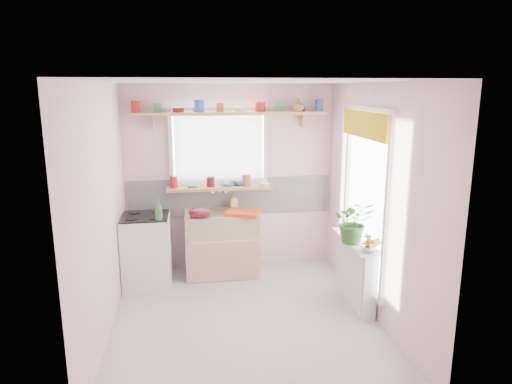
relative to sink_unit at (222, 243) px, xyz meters
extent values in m
plane|color=beige|center=(0.15, -1.29, -0.43)|extent=(3.20, 3.20, 0.00)
plane|color=white|center=(0.15, -1.29, 2.07)|extent=(3.20, 3.20, 0.00)
plane|color=#F7CFD5|center=(0.15, 0.31, 0.82)|extent=(2.80, 0.00, 2.80)
plane|color=#F7CFD5|center=(0.15, -2.89, 0.82)|extent=(2.80, 0.00, 2.80)
plane|color=#F7CFD5|center=(-1.25, -1.29, 0.82)|extent=(0.00, 3.20, 3.20)
plane|color=#F7CFD5|center=(1.55, -1.29, 0.82)|extent=(0.00, 3.20, 3.20)
cube|color=white|center=(0.15, 0.29, 0.57)|extent=(2.74, 0.03, 0.50)
cube|color=pink|center=(0.15, 0.29, 0.37)|extent=(2.74, 0.02, 0.12)
cube|color=white|center=(0.00, 0.30, 1.22)|extent=(1.20, 0.01, 1.00)
cube|color=white|center=(0.00, 0.24, 1.22)|extent=(1.15, 0.02, 0.95)
cube|color=white|center=(1.54, -1.09, 0.82)|extent=(0.01, 1.10, 1.90)
cube|color=gold|center=(1.46, -1.09, 1.63)|extent=(0.03, 1.20, 0.28)
cube|color=white|center=(0.00, 0.01, -0.16)|extent=(0.85, 0.55, 0.55)
cube|color=#CC533C|center=(0.00, -0.27, -0.16)|extent=(0.95, 0.02, 0.53)
cube|color=#C4B68F|center=(0.00, 0.01, 0.27)|extent=(0.95, 0.55, 0.30)
cylinder|color=silver|center=(0.00, 0.26, 0.67)|extent=(0.03, 0.22, 0.03)
cube|color=white|center=(-0.95, -0.24, 0.02)|extent=(0.58, 0.58, 0.90)
cube|color=black|center=(-0.95, -0.24, 0.47)|extent=(0.56, 0.56, 0.02)
cylinder|color=black|center=(-1.09, -0.38, 0.49)|extent=(0.14, 0.14, 0.01)
cylinder|color=black|center=(-0.81, -0.38, 0.49)|extent=(0.14, 0.14, 0.01)
cylinder|color=black|center=(-1.09, -0.10, 0.49)|extent=(0.14, 0.14, 0.01)
cylinder|color=black|center=(-0.81, -0.10, 0.49)|extent=(0.14, 0.14, 0.01)
cube|color=white|center=(1.45, -1.09, -0.06)|extent=(0.15, 0.90, 0.75)
cube|color=white|center=(1.42, -1.09, 0.33)|extent=(0.22, 0.95, 0.03)
cube|color=tan|center=(0.00, 0.19, 0.71)|extent=(1.40, 0.22, 0.04)
cube|color=tan|center=(0.15, 0.18, 1.69)|extent=(2.52, 0.24, 0.04)
cylinder|color=red|center=(-1.03, 0.18, 1.77)|extent=(0.11, 0.11, 0.12)
cylinder|color=#3F7F4C|center=(-0.77, 0.18, 1.77)|extent=(0.11, 0.11, 0.12)
cylinder|color=#590F14|center=(-0.51, 0.18, 1.74)|extent=(0.11, 0.11, 0.06)
cylinder|color=#3359A5|center=(-0.24, 0.18, 1.77)|extent=(0.11, 0.11, 0.12)
cylinder|color=#A55133|center=(0.02, 0.18, 1.77)|extent=(0.11, 0.11, 0.12)
cylinder|color=silver|center=(0.28, 0.18, 1.74)|extent=(0.11, 0.11, 0.06)
cylinder|color=red|center=(0.54, 0.18, 1.77)|extent=(0.11, 0.11, 0.12)
cylinder|color=#3F7F4C|center=(0.81, 0.18, 1.77)|extent=(0.11, 0.11, 0.12)
cylinder|color=#590F14|center=(1.07, 0.18, 1.74)|extent=(0.11, 0.11, 0.06)
cylinder|color=#3359A5|center=(1.33, 0.18, 1.77)|extent=(0.11, 0.11, 0.12)
cylinder|color=red|center=(-0.62, 0.19, 0.79)|extent=(0.11, 0.11, 0.12)
cylinder|color=#3F7F4C|center=(-0.37, 0.19, 0.79)|extent=(0.11, 0.11, 0.12)
cylinder|color=#590F14|center=(-0.12, 0.19, 0.76)|extent=(0.11, 0.11, 0.06)
cylinder|color=#3359A5|center=(0.12, 0.19, 0.79)|extent=(0.11, 0.11, 0.12)
cylinder|color=#A55133|center=(0.37, 0.19, 0.79)|extent=(0.11, 0.11, 0.12)
cylinder|color=silver|center=(0.62, 0.19, 0.76)|extent=(0.11, 0.11, 0.06)
cube|color=#E84614|center=(0.27, -0.13, 0.44)|extent=(0.52, 0.47, 0.04)
ellipsoid|color=#560E16|center=(-0.28, -0.19, 0.48)|extent=(0.30, 0.30, 0.13)
imported|color=#2E5D25|center=(1.36, -1.19, 0.58)|extent=(0.49, 0.44, 0.48)
imported|color=white|center=(1.48, -1.49, 0.38)|extent=(0.36, 0.36, 0.07)
imported|color=#2B6D2C|center=(1.41, -1.49, 0.45)|extent=(0.12, 0.10, 0.20)
imported|color=#E6D366|center=(0.18, 0.20, 0.52)|extent=(0.11, 0.11, 0.21)
imported|color=white|center=(0.08, 0.25, 0.77)|extent=(0.12, 0.12, 0.09)
imported|color=#366EB1|center=(0.28, 0.25, 0.76)|extent=(0.28, 0.28, 0.07)
imported|color=#A66333|center=(1.03, 0.12, 1.79)|extent=(0.17, 0.17, 0.17)
imported|color=#38713A|center=(-0.77, -0.46, 0.61)|extent=(0.11, 0.11, 0.25)
sphere|color=orange|center=(1.48, -1.49, 0.44)|extent=(0.08, 0.08, 0.08)
sphere|color=orange|center=(1.54, -1.46, 0.44)|extent=(0.08, 0.08, 0.08)
sphere|color=orange|center=(1.43, -1.47, 0.44)|extent=(0.08, 0.08, 0.08)
cylinder|color=gold|center=(1.50, -1.54, 0.45)|extent=(0.18, 0.04, 0.10)
camera|label=1|loc=(-0.40, -5.76, 2.01)|focal=32.00mm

